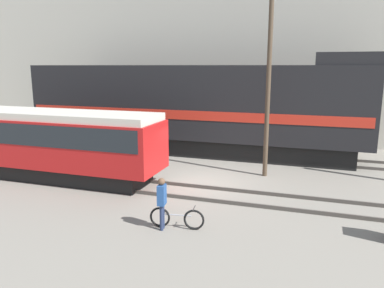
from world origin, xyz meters
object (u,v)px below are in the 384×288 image
Objects in this scene: bicycle at (177,218)px; utility_pole_left at (268,91)px; freight_locomotive at (192,108)px; streetcar at (46,140)px; person at (162,199)px.

utility_pole_left is (1.84, 6.67, 3.56)m from bicycle.
freight_locomotive is 11.12× the size of bicycle.
streetcar is 7.93m from person.
freight_locomotive is at bearing 105.67° from bicycle.
streetcar reaches higher than person.
freight_locomotive is at bearing 103.22° from person.
bicycle is at bearing -105.46° from utility_pole_left.
bicycle is 7.78m from utility_pole_left.
freight_locomotive is 8.29m from streetcar.
freight_locomotive reaches higher than streetcar.
streetcar is at bearing -124.52° from freight_locomotive.
utility_pole_left reaches higher than streetcar.
streetcar is 6.21× the size of bicycle.
person is (2.41, -10.27, -1.63)m from freight_locomotive.
utility_pole_left is at bearing 71.83° from person.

